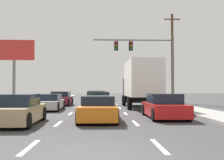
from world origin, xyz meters
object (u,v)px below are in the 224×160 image
object	(u,v)px
car_yellow	(99,101)
car_tan	(16,110)
car_silver	(49,103)
box_truck	(141,82)
traffic_signal_mast	(141,52)
roadside_billboard	(14,56)
car_navy	(97,98)
car_orange	(98,109)
utility_pole_mid	(172,57)
car_red	(164,107)
car_maroon	(61,99)

from	to	relation	value
car_yellow	car_tan	bearing A→B (deg)	-112.79
car_silver	box_truck	world-z (taller)	box_truck
traffic_signal_mast	roadside_billboard	world-z (taller)	roadside_billboard
car_silver	car_tan	distance (m)	8.07
car_navy	roadside_billboard	bearing A→B (deg)	142.88
car_navy	car_orange	bearing A→B (deg)	-88.89
utility_pole_mid	car_silver	bearing A→B (deg)	-138.38
car_red	car_yellow	bearing A→B (deg)	120.49
car_orange	traffic_signal_mast	size ratio (longest dim) A/B	0.53
car_tan	car_red	size ratio (longest dim) A/B	0.97
car_red	traffic_signal_mast	size ratio (longest dim) A/B	0.50
car_silver	car_orange	world-z (taller)	car_orange
car_yellow	traffic_signal_mast	distance (m)	11.61
car_navy	car_yellow	distance (m)	6.86
car_navy	car_red	distance (m)	13.30
car_navy	traffic_signal_mast	size ratio (longest dim) A/B	0.50
car_yellow	traffic_signal_mast	bearing A→B (deg)	64.69
traffic_signal_mast	roadside_billboard	bearing A→B (deg)	161.03
car_maroon	utility_pole_mid	distance (m)	13.20
traffic_signal_mast	roadside_billboard	distance (m)	15.97
traffic_signal_mast	utility_pole_mid	distance (m)	3.68
car_red	utility_pole_mid	size ratio (longest dim) A/B	0.44
car_yellow	utility_pole_mid	distance (m)	13.72
traffic_signal_mast	car_silver	bearing A→B (deg)	-129.53
car_navy	box_truck	distance (m)	6.24
car_tan	utility_pole_mid	size ratio (longest dim) A/B	0.42
car_maroon	roadside_billboard	distance (m)	12.38
box_truck	roadside_billboard	world-z (taller)	roadside_billboard
car_maroon	car_silver	size ratio (longest dim) A/B	0.98
car_maroon	box_truck	xyz separation A→B (m)	(6.93, -3.86, 1.48)
car_orange	box_truck	distance (m)	9.66
car_silver	car_red	bearing A→B (deg)	-39.00
car_red	roadside_billboard	xyz separation A→B (m)	(-14.08, 20.62, 4.99)
car_yellow	utility_pole_mid	world-z (taller)	utility_pole_mid
car_silver	car_navy	bearing A→B (deg)	64.98
car_maroon	car_silver	bearing A→B (deg)	-89.96
car_orange	traffic_signal_mast	world-z (taller)	traffic_signal_mast
car_red	car_maroon	bearing A→B (deg)	120.85
car_silver	box_truck	size ratio (longest dim) A/B	0.53
car_yellow	roadside_billboard	distance (m)	18.80
utility_pole_mid	roadside_billboard	xyz separation A→B (m)	(-18.71, 4.59, 0.49)
car_maroon	utility_pole_mid	bearing A→B (deg)	20.12
traffic_signal_mast	car_yellow	bearing A→B (deg)	-115.31
car_red	traffic_signal_mast	world-z (taller)	traffic_signal_mast
traffic_signal_mast	car_red	bearing A→B (deg)	-93.78
car_navy	car_yellow	xyz separation A→B (m)	(0.23, -6.86, -0.01)
car_orange	car_red	distance (m)	3.60
car_tan	box_truck	distance (m)	12.46
car_orange	roadside_billboard	distance (m)	24.65
car_maroon	car_navy	distance (m)	3.46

